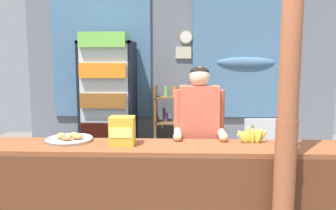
{
  "coord_description": "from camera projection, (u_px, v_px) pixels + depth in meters",
  "views": [
    {
      "loc": [
        0.01,
        -2.44,
        1.65
      ],
      "look_at": [
        -0.11,
        0.89,
        1.19
      ],
      "focal_mm": 37.16,
      "sensor_mm": 36.0,
      "label": 1
    }
  ],
  "objects": [
    {
      "name": "banana_bunch",
      "position": [
        252.0,
        136.0,
        2.99
      ],
      "size": [
        0.28,
        0.06,
        0.16
      ],
      "color": "#DBCC42",
      "rests_on": "stall_counter"
    },
    {
      "name": "timber_post",
      "position": [
        287.0,
        126.0,
        2.51
      ],
      "size": [
        0.18,
        0.16,
        2.41
      ],
      "color": "#995133",
      "rests_on": "ground"
    },
    {
      "name": "snack_box_choco_powder",
      "position": [
        122.0,
        131.0,
        2.91
      ],
      "size": [
        0.2,
        0.16,
        0.24
      ],
      "color": "gold",
      "rests_on": "stall_counter"
    },
    {
      "name": "stall_counter",
      "position": [
        171.0,
        190.0,
        2.86
      ],
      "size": [
        3.61,
        0.48,
        0.92
      ],
      "color": "brown",
      "rests_on": "ground"
    },
    {
      "name": "drink_fridge",
      "position": [
        108.0,
        97.0,
        4.98
      ],
      "size": [
        0.74,
        0.73,
        1.98
      ],
      "color": "black",
      "rests_on": "ground"
    },
    {
      "name": "ground_plane",
      "position": [
        179.0,
        209.0,
        3.81
      ],
      "size": [
        7.65,
        7.65,
        0.0
      ],
      "primitive_type": "plane",
      "color": "slate"
    },
    {
      "name": "shopkeeper",
      "position": [
        199.0,
        128.0,
        3.3
      ],
      "size": [
        0.48,
        0.42,
        1.56
      ],
      "color": "#28282D",
      "rests_on": "ground"
    },
    {
      "name": "pastry_tray",
      "position": [
        70.0,
        139.0,
        3.06
      ],
      "size": [
        0.41,
        0.41,
        0.07
      ],
      "color": "#BCBCC1",
      "rests_on": "stall_counter"
    },
    {
      "name": "plastic_lawn_chair",
      "position": [
        257.0,
        144.0,
        4.66
      ],
      "size": [
        0.46,
        0.46,
        0.86
      ],
      "color": "silver",
      "rests_on": "ground"
    },
    {
      "name": "bottle_shelf_rack",
      "position": [
        170.0,
        125.0,
        5.18
      ],
      "size": [
        0.48,
        0.28,
        1.25
      ],
      "color": "brown",
      "rests_on": "ground"
    },
    {
      "name": "back_wall_curtained",
      "position": [
        179.0,
        76.0,
        5.41
      ],
      "size": [
        4.76,
        0.22,
        2.6
      ],
      "color": "slate",
      "rests_on": "ground"
    },
    {
      "name": "soda_bottle_grape_soda",
      "position": [
        282.0,
        132.0,
        3.04
      ],
      "size": [
        0.06,
        0.06,
        0.2
      ],
      "color": "#56286B",
      "rests_on": "stall_counter"
    }
  ]
}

